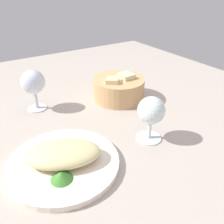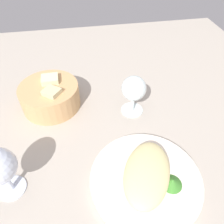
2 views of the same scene
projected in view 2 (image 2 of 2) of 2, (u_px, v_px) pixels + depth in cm
name	position (u px, v px, depth cm)	size (l,w,h in cm)	color
ground_plane	(84.00, 147.00, 55.31)	(140.00, 140.00, 2.00)	#B1A698
plate	(145.00, 179.00, 47.25)	(24.33, 24.33, 1.40)	white
omelette	(147.00, 173.00, 45.40)	(16.30, 9.52, 3.84)	beige
lettuce_garnish	(172.00, 182.00, 45.11)	(4.53, 4.53, 1.78)	#3C802C
bread_basket	(50.00, 96.00, 62.46)	(16.76, 16.76, 8.52)	tan
wine_glass_near	(134.00, 90.00, 58.12)	(6.78, 6.78, 11.64)	silver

